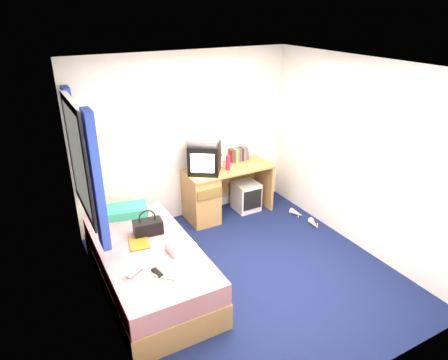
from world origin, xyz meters
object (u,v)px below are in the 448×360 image
picture_frame (247,155)px  crt_tv (204,158)px  pink_water_bottle (228,163)px  handbag (148,227)px  colour_swatch_fan (165,276)px  vcr (204,141)px  bed (149,267)px  towel (181,246)px  storage_cube (246,196)px  aerosol_can (221,161)px  water_bottle (136,269)px  pillow (127,211)px  desk (211,192)px  remote_control (157,273)px  white_heels (305,218)px  magazine (139,243)px

picture_frame → crt_tv: bearing=-157.4°
pink_water_bottle → handbag: (-1.48, -0.78, -0.22)m
handbag → colour_swatch_fan: (-0.12, -0.84, -0.08)m
vcr → handbag: (-1.15, -0.87, -0.58)m
handbag → vcr: bearing=43.0°
bed → handbag: handbag is taller
crt_tv → towel: size_ratio=2.15×
bed → storage_cube: 2.21m
crt_tv → aerosol_can: 0.34m
bed → water_bottle: 0.55m
bed → pillow: (0.01, 0.81, 0.33)m
aerosol_can → handbag: (-1.45, -0.94, -0.21)m
crt_tv → water_bottle: 2.15m
pillow → towel: bearing=-74.8°
picture_frame → colour_swatch_fan: bearing=-126.7°
water_bottle → colour_swatch_fan: (0.22, -0.20, -0.03)m
picture_frame → pink_water_bottle: 0.52m
desk → water_bottle: 2.19m
pillow → towel: 1.08m
desk → crt_tv: size_ratio=2.27×
storage_cube → picture_frame: picture_frame is taller
remote_control → storage_cube: bearing=27.4°
desk → storage_cube: 0.61m
water_bottle → white_heels: water_bottle is taller
magazine → picture_frame: bearing=29.3°
aerosol_can → storage_cube: bearing=-16.6°
pillow → water_bottle: (-0.26, -1.19, -0.02)m
magazine → water_bottle: 0.52m
pillow → remote_control: 1.31m
desk → white_heels: desk is taller
bed → desk: (1.35, 1.12, 0.14)m
picture_frame → magazine: picture_frame is taller
desk → remote_control: (-1.41, -1.62, 0.14)m
pillow → colour_swatch_fan: (-0.04, -1.39, -0.05)m
aerosol_can → water_bottle: size_ratio=0.86×
handbag → magazine: size_ratio=1.21×
towel → remote_control: towel is taller
aerosol_can → remote_control: bearing=-133.6°
bed → magazine: size_ratio=7.14×
bed → colour_swatch_fan: 0.64m
aerosol_can → vcr: bearing=-166.1°
magazine → remote_control: remote_control is taller
picture_frame → towel: size_ratio=0.53×
pink_water_bottle → water_bottle: 2.33m
bed → handbag: 0.45m
crt_tv → handbag: size_ratio=1.69×
pillow → magazine: size_ratio=1.76×
magazine → water_bottle: size_ratio=1.40×
pillow → magazine: pillow is taller
aerosol_can → colour_swatch_fan: (-1.57, -1.78, -0.29)m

